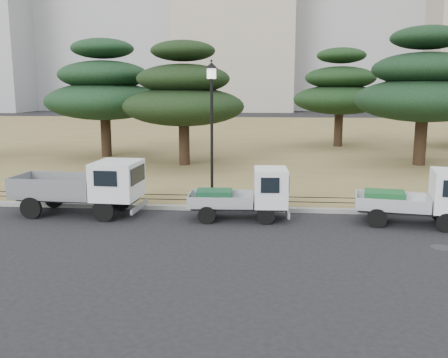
# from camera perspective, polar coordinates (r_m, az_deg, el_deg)

# --- Properties ---
(ground) EXTENTS (220.00, 220.00, 0.00)m
(ground) POSITION_cam_1_polar(r_m,az_deg,el_deg) (16.01, -0.63, -5.88)
(ground) COLOR black
(lawn) EXTENTS (120.00, 56.00, 0.15)m
(lawn) POSITION_cam_1_polar(r_m,az_deg,el_deg) (46.12, 3.14, 4.92)
(lawn) COLOR olive
(lawn) RESTS_ON ground
(curb) EXTENTS (120.00, 0.25, 0.16)m
(curb) POSITION_cam_1_polar(r_m,az_deg,el_deg) (18.49, 0.16, -3.38)
(curb) COLOR gray
(curb) RESTS_ON ground
(truck_large) EXTENTS (4.58, 2.04, 1.96)m
(truck_large) POSITION_cam_1_polar(r_m,az_deg,el_deg) (18.37, -15.56, -0.65)
(truck_large) COLOR black
(truck_large) RESTS_ON ground
(truck_kei_front) EXTENTS (3.42, 1.60, 1.78)m
(truck_kei_front) POSITION_cam_1_polar(r_m,az_deg,el_deg) (17.14, 2.57, -1.73)
(truck_kei_front) COLOR black
(truck_kei_front) RESTS_ON ground
(truck_kei_rear) EXTENTS (3.77, 2.08, 1.87)m
(truck_kei_rear) POSITION_cam_1_polar(r_m,az_deg,el_deg) (17.63, 21.64, -1.98)
(truck_kei_rear) COLOR black
(truck_kei_rear) RESTS_ON ground
(street_lamp) EXTENTS (0.47, 0.47, 5.24)m
(street_lamp) POSITION_cam_1_polar(r_m,az_deg,el_deg) (18.32, -1.42, 7.91)
(street_lamp) COLOR black
(street_lamp) RESTS_ON lawn
(pipe_fence) EXTENTS (38.00, 0.04, 0.40)m
(pipe_fence) POSITION_cam_1_polar(r_m,az_deg,el_deg) (18.55, 0.20, -2.20)
(pipe_fence) COLOR black
(pipe_fence) RESTS_ON lawn
(tarp_pile) EXTENTS (1.58, 1.30, 0.92)m
(tarp_pile) POSITION_cam_1_polar(r_m,az_deg,el_deg) (20.86, -19.22, -1.15)
(tarp_pile) COLOR #131B96
(tarp_pile) RESTS_ON lawn
(manhole) EXTENTS (0.60, 0.60, 0.01)m
(manhole) POSITION_cam_1_polar(r_m,az_deg,el_deg) (15.60, 23.59, -7.20)
(manhole) COLOR #2D2D30
(manhole) RESTS_ON ground
(pine_west_near) EXTENTS (7.31, 7.31, 7.31)m
(pine_west_near) POSITION_cam_1_polar(r_m,az_deg,el_deg) (32.49, -13.54, 9.93)
(pine_west_near) COLOR black
(pine_west_near) RESTS_ON lawn
(pine_center_left) EXTENTS (6.77, 6.77, 6.88)m
(pine_center_left) POSITION_cam_1_polar(r_m,az_deg,el_deg) (28.19, -4.64, 9.65)
(pine_center_left) COLOR black
(pine_center_left) RESTS_ON lawn
(pine_center_right) EXTENTS (6.77, 6.77, 7.19)m
(pine_center_right) POSITION_cam_1_polar(r_m,az_deg,el_deg) (38.13, 13.11, 9.90)
(pine_center_right) COLOR black
(pine_center_right) RESTS_ON lawn
(pine_east_near) EXTENTS (7.57, 7.57, 7.64)m
(pine_east_near) POSITION_cam_1_polar(r_m,az_deg,el_deg) (30.12, 21.91, 9.82)
(pine_east_near) COLOR black
(pine_east_near) RESTS_ON lawn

